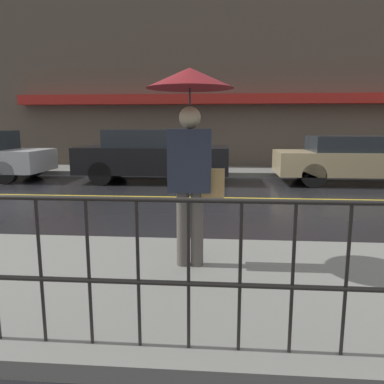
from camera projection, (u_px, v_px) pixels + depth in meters
The scene contains 9 objects.
ground_plane at pixel (257, 198), 8.61m from camera, with size 80.00×80.00×0.00m, color black.
sidewalk_near at pixel (304, 290), 3.65m from camera, with size 28.00×2.79×0.14m.
sidewalk_far at pixel (245, 171), 13.18m from camera, with size 28.00×2.02×0.14m.
lane_marking at pixel (257, 198), 8.61m from camera, with size 25.20×0.12×0.01m.
building_storefront at pixel (245, 84), 13.75m from camera, with size 28.00×0.85×6.43m.
railing_foreground at pixel (348, 261), 2.40m from camera, with size 12.00×0.04×1.06m.
pedestrian at pixel (191, 122), 3.87m from camera, with size 0.90×0.90×2.10m.
car_black at pixel (152, 155), 11.07m from camera, with size 4.40×1.84×1.54m.
car_tan at pixel (359, 159), 10.62m from camera, with size 4.74×1.72×1.37m.
Camera 1 is at (-0.82, -8.55, 1.66)m, focal length 35.00 mm.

